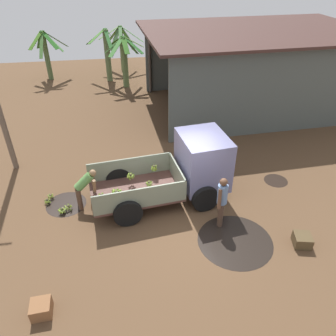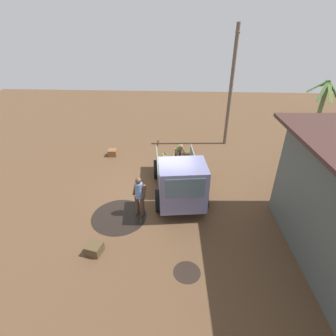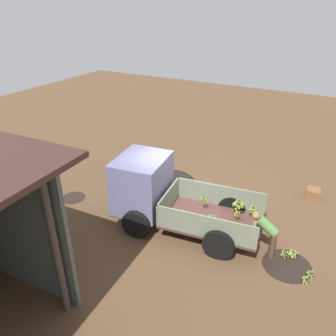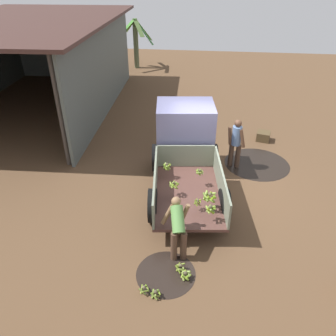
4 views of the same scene
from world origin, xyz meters
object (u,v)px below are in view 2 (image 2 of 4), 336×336
at_px(utility_pole, 231,88).
at_px(person_worker_loading, 179,151).
at_px(cargo_truck, 181,183).
at_px(banana_bunch_on_ground_0, 175,156).
at_px(banana_bunch_on_ground_1, 189,152).
at_px(banana_bunch_on_ground_3, 177,157).
at_px(person_foreground_visitor, 139,194).
at_px(banana_bunch_on_ground_2, 185,152).
at_px(wooden_crate_0, 112,153).
at_px(wooden_crate_1, 95,249).

relative_size(utility_pole, person_worker_loading, 4.95).
bearing_deg(cargo_truck, banana_bunch_on_ground_0, 177.97).
relative_size(banana_bunch_on_ground_1, banana_bunch_on_ground_3, 0.92).
relative_size(cargo_truck, person_foreground_visitor, 2.75).
bearing_deg(banana_bunch_on_ground_2, person_worker_loading, -13.25).
xyz_separation_m(banana_bunch_on_ground_0, banana_bunch_on_ground_2, (-0.53, 0.55, -0.00)).
xyz_separation_m(banana_bunch_on_ground_1, banana_bunch_on_ground_3, (0.63, -0.67, 0.01)).
bearing_deg(wooden_crate_0, banana_bunch_on_ground_1, 95.03).
xyz_separation_m(banana_bunch_on_ground_1, banana_bunch_on_ground_2, (-0.07, -0.25, -0.00)).
relative_size(banana_bunch_on_ground_0, banana_bunch_on_ground_2, 1.13).
relative_size(utility_pole, banana_bunch_on_ground_3, 25.48).
height_order(utility_pole, wooden_crate_0, utility_pole).
bearing_deg(banana_bunch_on_ground_1, utility_pole, 126.02).
distance_m(banana_bunch_on_ground_1, banana_bunch_on_ground_3, 0.92).
relative_size(cargo_truck, banana_bunch_on_ground_2, 20.48).
bearing_deg(person_foreground_visitor, cargo_truck, -50.85).
relative_size(person_foreground_visitor, wooden_crate_0, 3.66).
height_order(banana_bunch_on_ground_0, banana_bunch_on_ground_3, banana_bunch_on_ground_3).
bearing_deg(utility_pole, wooden_crate_0, -73.12).
xyz_separation_m(person_foreground_visitor, wooden_crate_0, (-4.78, -2.23, -0.73)).
relative_size(banana_bunch_on_ground_0, wooden_crate_0, 0.55).
bearing_deg(person_worker_loading, person_foreground_visitor, -33.39).
bearing_deg(wooden_crate_1, banana_bunch_on_ground_0, 160.46).
distance_m(cargo_truck, banana_bunch_on_ground_1, 4.67).
bearing_deg(banana_bunch_on_ground_1, person_worker_loading, -24.54).
height_order(utility_pole, banana_bunch_on_ground_2, utility_pole).
height_order(banana_bunch_on_ground_3, wooden_crate_0, wooden_crate_0).
xyz_separation_m(cargo_truck, wooden_crate_1, (2.62, -2.74, -0.93)).
distance_m(cargo_truck, wooden_crate_0, 5.70).
distance_m(person_foreground_visitor, banana_bunch_on_ground_3, 4.77).
bearing_deg(cargo_truck, person_foreground_visitor, -75.46).
distance_m(banana_bunch_on_ground_0, banana_bunch_on_ground_2, 0.76).
bearing_deg(utility_pole, banana_bunch_on_ground_0, -55.67).
relative_size(person_foreground_visitor, person_worker_loading, 1.26).
height_order(banana_bunch_on_ground_0, wooden_crate_1, wooden_crate_1).
distance_m(cargo_truck, person_worker_loading, 3.36).
xyz_separation_m(banana_bunch_on_ground_3, wooden_crate_1, (6.54, -2.51, 0.05)).
xyz_separation_m(person_worker_loading, wooden_crate_1, (5.97, -2.64, -0.60)).
height_order(person_foreground_visitor, banana_bunch_on_ground_0, person_foreground_visitor).
bearing_deg(wooden_crate_1, banana_bunch_on_ground_1, 156.04).
xyz_separation_m(wooden_crate_0, wooden_crate_1, (6.80, 1.03, -0.01)).
xyz_separation_m(cargo_truck, person_foreground_visitor, (0.61, -1.55, -0.19)).
bearing_deg(banana_bunch_on_ground_3, banana_bunch_on_ground_0, -144.84).
distance_m(banana_bunch_on_ground_3, wooden_crate_0, 3.56).
height_order(cargo_truck, person_worker_loading, cargo_truck).
relative_size(cargo_truck, banana_bunch_on_ground_1, 19.30).
bearing_deg(person_worker_loading, utility_pole, 122.38).
relative_size(banana_bunch_on_ground_0, wooden_crate_1, 0.53).
relative_size(utility_pole, banana_bunch_on_ground_0, 26.00).
relative_size(utility_pole, wooden_crate_0, 14.40).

